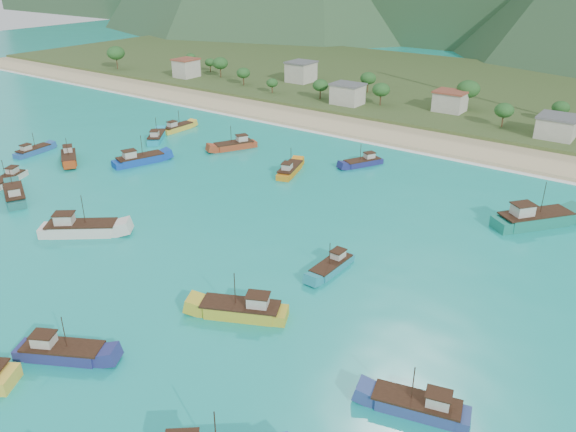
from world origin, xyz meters
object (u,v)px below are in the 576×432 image
Objects in this scene: boat_8 at (15,196)px; boat_26 at (69,158)px; boat_13 at (178,128)px; boat_6 at (139,160)px; boat_27 at (363,163)px; boat_16 at (157,137)px; boat_10 at (533,220)px; boat_19 at (235,146)px; boat_4 at (242,311)px; boat_0 at (80,229)px; boat_14 at (332,267)px; boat_5 at (9,180)px; boat_22 at (62,352)px; boat_1 at (33,151)px; boat_24 at (418,407)px; boat_2 at (290,170)px.

boat_8 is 1.12× the size of boat_26.
boat_8 reaches higher than boat_26.
boat_6 is at bearing -61.67° from boat_13.
boat_16 is at bearing 42.59° from boat_27.
boat_10 is 1.28× the size of boat_19.
boat_6 is at bearing 35.55° from boat_4.
boat_16 is at bearing 175.83° from boat_0.
boat_4 is at bearing 80.50° from boat_14.
boat_26 reaches higher than boat_13.
boat_26 reaches higher than boat_5.
boat_0 is 32.18m from boat_22.
boat_8 is (21.90, -17.33, 0.22)m from boat_1.
boat_6 is (-55.31, 31.04, 0.01)m from boat_4.
boat_24 is at bearing 148.95° from boat_5.
boat_19 is at bearing 146.58° from boat_2.
boat_13 is at bearing 26.00° from boat_4.
boat_8 is at bearing -132.66° from boat_0.
boat_10 is at bearing 32.38° from boat_6.
boat_1 is 0.96× the size of boat_5.
boat_24 reaches higher than boat_14.
boat_14 is at bearing -82.86° from boat_10.
boat_2 reaches higher than boat_5.
boat_6 is 0.87× the size of boat_10.
boat_24 is at bearing -68.12° from boat_8.
boat_19 is (-48.39, 34.92, 0.17)m from boat_14.
boat_0 reaches higher than boat_6.
boat_13 is 1.08× the size of boat_14.
boat_27 is at bearing -22.15° from boat_16.
boat_2 is 1.05× the size of boat_16.
boat_8 is 1.09× the size of boat_24.
boat_24 is (21.69, -18.82, 0.12)m from boat_14.
boat_24 is (70.07, -53.74, -0.05)m from boat_19.
boat_16 is (-9.99, 14.13, -0.14)m from boat_6.
boat_14 is at bearing 118.19° from boat_26.
boat_1 is 27.08m from boat_6.
boat_5 is at bearing 71.22° from boat_27.
boat_2 is 40.42m from boat_14.
boat_26 reaches higher than boat_27.
boat_27 is (40.41, 27.59, -0.24)m from boat_6.
boat_6 reaches higher than boat_13.
boat_19 is (13.51, 47.26, -0.06)m from boat_8.
boat_19 is (20.12, 6.10, 0.03)m from boat_16.
boat_6 reaches higher than boat_1.
boat_1 is 0.86× the size of boat_19.
boat_0 reaches higher than boat_27.
boat_2 is 1.10× the size of boat_27.
boat_16 is at bearing -156.99° from boat_26.
boat_0 is at bearing -157.71° from boat_22.
boat_6 is 1.20× the size of boat_16.
boat_1 is 0.93× the size of boat_16.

